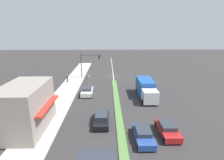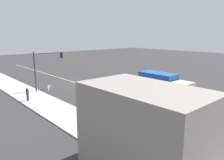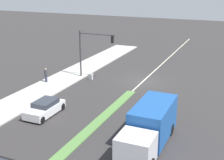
{
  "view_description": "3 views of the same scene",
  "coord_description": "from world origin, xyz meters",
  "px_view_note": "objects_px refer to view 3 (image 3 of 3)",
  "views": [
    {
      "loc": [
        1.39,
        41.51,
        10.85
      ],
      "look_at": [
        0.65,
        11.86,
        2.45
      ],
      "focal_mm": 28.0,
      "sensor_mm": 36.0,
      "label": 1
    },
    {
      "loc": [
        19.36,
        30.98,
        8.06
      ],
      "look_at": [
        0.55,
        9.71,
        2.1
      ],
      "focal_mm": 35.0,
      "sensor_mm": 36.0,
      "label": 2
    },
    {
      "loc": [
        -10.58,
        33.42,
        11.45
      ],
      "look_at": [
        1.38,
        6.01,
        1.77
      ],
      "focal_mm": 50.0,
      "sensor_mm": 36.0,
      "label": 3
    }
  ],
  "objects_px": {
    "traffic_signal_main": "(91,47)",
    "pedestrian": "(46,75)",
    "van_white": "(45,108)",
    "delivery_truck": "(150,126)",
    "warning_aframe_sign": "(91,77)"
  },
  "relations": [
    {
      "from": "delivery_truck",
      "to": "van_white",
      "type": "bearing_deg",
      "value": -7.8
    },
    {
      "from": "van_white",
      "to": "traffic_signal_main",
      "type": "bearing_deg",
      "value": -84.25
    },
    {
      "from": "warning_aframe_sign",
      "to": "delivery_truck",
      "type": "height_order",
      "value": "delivery_truck"
    },
    {
      "from": "traffic_signal_main",
      "to": "van_white",
      "type": "xyz_separation_m",
      "value": [
        -1.12,
        11.18,
        -3.27
      ]
    },
    {
      "from": "pedestrian",
      "to": "van_white",
      "type": "bearing_deg",
      "value": 124.23
    },
    {
      "from": "van_white",
      "to": "pedestrian",
      "type": "bearing_deg",
      "value": -55.77
    },
    {
      "from": "traffic_signal_main",
      "to": "delivery_truck",
      "type": "relative_size",
      "value": 0.75
    },
    {
      "from": "pedestrian",
      "to": "van_white",
      "type": "height_order",
      "value": "pedestrian"
    },
    {
      "from": "delivery_truck",
      "to": "warning_aframe_sign",
      "type": "bearing_deg",
      "value": -47.44
    },
    {
      "from": "traffic_signal_main",
      "to": "warning_aframe_sign",
      "type": "bearing_deg",
      "value": 111.65
    },
    {
      "from": "traffic_signal_main",
      "to": "pedestrian",
      "type": "distance_m",
      "value": 6.15
    },
    {
      "from": "traffic_signal_main",
      "to": "warning_aframe_sign",
      "type": "distance_m",
      "value": 3.57
    },
    {
      "from": "pedestrian",
      "to": "warning_aframe_sign",
      "type": "bearing_deg",
      "value": -146.03
    },
    {
      "from": "traffic_signal_main",
      "to": "delivery_truck",
      "type": "height_order",
      "value": "traffic_signal_main"
    },
    {
      "from": "warning_aframe_sign",
      "to": "delivery_truck",
      "type": "relative_size",
      "value": 0.11
    }
  ]
}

